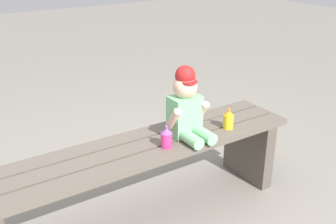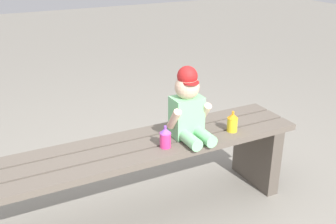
{
  "view_description": "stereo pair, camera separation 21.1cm",
  "coord_description": "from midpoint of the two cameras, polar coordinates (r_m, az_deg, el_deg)",
  "views": [
    {
      "loc": [
        -0.93,
        -1.67,
        1.48
      ],
      "look_at": [
        0.13,
        -0.05,
        0.65
      ],
      "focal_mm": 42.67,
      "sensor_mm": 36.0,
      "label": 1
    },
    {
      "loc": [
        -0.75,
        -1.78,
        1.48
      ],
      "look_at": [
        0.13,
        -0.05,
        0.65
      ],
      "focal_mm": 42.67,
      "sensor_mm": 36.0,
      "label": 2
    }
  ],
  "objects": [
    {
      "name": "ground_plane",
      "position": [
        2.42,
        -0.89,
        -14.52
      ],
      "size": [
        16.0,
        16.0,
        0.0
      ],
      "primitive_type": "plane",
      "color": "gray"
    },
    {
      "name": "park_bench",
      "position": [
        2.24,
        -0.94,
        -7.86
      ],
      "size": [
        1.85,
        0.38,
        0.47
      ],
      "color": "#60564C",
      "rests_on": "ground_plane"
    },
    {
      "name": "child_figure",
      "position": [
        2.18,
        5.69,
        0.64
      ],
      "size": [
        0.23,
        0.27,
        0.4
      ],
      "color": "#7FCC8C",
      "rests_on": "park_bench"
    },
    {
      "name": "sippy_cup_left",
      "position": [
        2.11,
        2.47,
        -3.69
      ],
      "size": [
        0.06,
        0.06,
        0.12
      ],
      "color": "#E5337F",
      "rests_on": "park_bench"
    },
    {
      "name": "sippy_cup_right",
      "position": [
        2.33,
        11.76,
        -1.45
      ],
      "size": [
        0.06,
        0.06,
        0.12
      ],
      "color": "yellow",
      "rests_on": "park_bench"
    }
  ]
}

